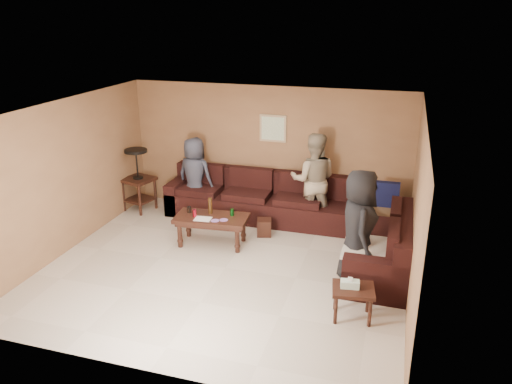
% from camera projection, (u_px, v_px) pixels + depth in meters
% --- Properties ---
extents(room, '(5.60, 5.50, 2.50)m').
position_uv_depth(room, '(223.00, 167.00, 7.29)').
color(room, beige).
rests_on(room, ground).
extents(sectional_sofa, '(4.65, 2.90, 0.97)m').
position_uv_depth(sectional_sofa, '(297.00, 218.00, 8.89)').
color(sectional_sofa, black).
rests_on(sectional_sofa, ground).
extents(coffee_table, '(1.28, 0.72, 0.79)m').
position_uv_depth(coffee_table, '(211.00, 221.00, 8.52)').
color(coffee_table, '#321810').
rests_on(coffee_table, ground).
extents(end_table_left, '(0.68, 0.68, 1.26)m').
position_uv_depth(end_table_left, '(138.00, 179.00, 9.91)').
color(end_table_left, '#321810').
rests_on(end_table_left, ground).
extents(side_table_right, '(0.60, 0.52, 0.59)m').
position_uv_depth(side_table_right, '(353.00, 292.00, 6.47)').
color(side_table_right, '#321810').
rests_on(side_table_right, ground).
extents(waste_bin, '(0.31, 0.31, 0.30)m').
position_uv_depth(waste_bin, '(264.00, 227.00, 8.95)').
color(waste_bin, '#321810').
rests_on(waste_bin, ground).
extents(wall_art, '(0.52, 0.04, 0.52)m').
position_uv_depth(wall_art, '(273.00, 128.00, 9.47)').
color(wall_art, tan).
rests_on(wall_art, ground).
extents(person_left, '(0.81, 0.59, 1.53)m').
position_uv_depth(person_left, '(195.00, 176.00, 9.75)').
color(person_left, '#313545').
rests_on(person_left, ground).
extents(person_middle, '(0.95, 0.79, 1.77)m').
position_uv_depth(person_middle, '(313.00, 180.00, 9.14)').
color(person_middle, gray).
rests_on(person_middle, ground).
extents(person_right, '(0.74, 0.96, 1.74)m').
position_uv_depth(person_right, '(359.00, 227.00, 7.21)').
color(person_right, black).
rests_on(person_right, ground).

